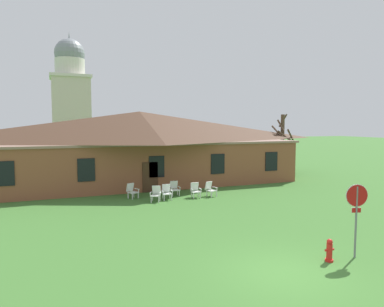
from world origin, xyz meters
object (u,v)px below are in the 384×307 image
lawn_chair_near_door (156,193)px  lawn_chair_left_end (167,192)px  lawn_chair_far_side (210,189)px  fire_hydrant (329,251)px  stop_sign (357,206)px  lawn_chair_middle (174,188)px  lawn_chair_by_porch (132,190)px  lawn_chair_right_end (195,190)px

lawn_chair_near_door → lawn_chair_left_end: size_ratio=1.00×
lawn_chair_far_side → fire_hydrant: lawn_chair_far_side is taller
lawn_chair_near_door → fire_hydrant: lawn_chair_near_door is taller
lawn_chair_near_door → lawn_chair_left_end: same height
stop_sign → lawn_chair_left_end: (-3.30, 11.67, -1.36)m
lawn_chair_middle → lawn_chair_far_side: 2.38m
lawn_chair_left_end → lawn_chair_middle: size_ratio=1.00×
lawn_chair_left_end → lawn_chair_by_porch: bearing=148.6°
lawn_chair_left_end → lawn_chair_far_side: bearing=-1.9°
lawn_chair_by_porch → lawn_chair_right_end: (3.85, -1.26, 0.00)m
lawn_chair_far_side → lawn_chair_left_end: bearing=178.1°
lawn_chair_near_door → lawn_chair_middle: bearing=38.7°
lawn_chair_middle → lawn_chair_left_end: bearing=-130.3°
lawn_chair_near_door → lawn_chair_far_side: 3.75m
stop_sign → lawn_chair_left_end: size_ratio=2.74×
lawn_chair_middle → lawn_chair_far_side: size_ratio=1.00×
lawn_chair_near_door → lawn_chair_middle: (1.64, 1.31, 0.00)m
stop_sign → lawn_chair_far_side: bearing=91.6°
lawn_chair_by_porch → lawn_chair_left_end: 2.27m
stop_sign → lawn_chair_right_end: bearing=96.8°
lawn_chair_middle → lawn_chair_right_end: bearing=-46.2°
stop_sign → lawn_chair_middle: (-2.44, 12.68, -1.36)m
lawn_chair_near_door → lawn_chair_right_end: 2.70m
lawn_chair_middle → fire_hydrant: 12.70m
lawn_chair_near_door → fire_hydrant: (2.98, -11.31, -0.12)m
lawn_chair_left_end → fire_hydrant: bearing=-79.3°
lawn_chair_by_porch → lawn_chair_right_end: same height
lawn_chair_near_door → lawn_chair_far_side: (3.74, 0.20, 0.00)m
stop_sign → lawn_chair_near_door: 12.15m
stop_sign → lawn_chair_right_end: 11.75m
stop_sign → fire_hydrant: stop_sign is taller
lawn_chair_middle → lawn_chair_far_side: same height
stop_sign → lawn_chair_by_porch: 13.95m
lawn_chair_by_porch → lawn_chair_near_door: size_ratio=1.00×
lawn_chair_right_end → lawn_chair_left_end: bearing=177.6°
lawn_chair_by_porch → lawn_chair_middle: 2.81m
lawn_chair_by_porch → lawn_chair_far_side: size_ratio=1.00×
lawn_chair_by_porch → lawn_chair_right_end: 4.05m
lawn_chair_middle → stop_sign: bearing=-79.1°
lawn_chair_left_end → lawn_chair_middle: same height
lawn_chair_far_side → fire_hydrant: size_ratio=1.21×
lawn_chair_near_door → lawn_chair_right_end: size_ratio=1.00×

